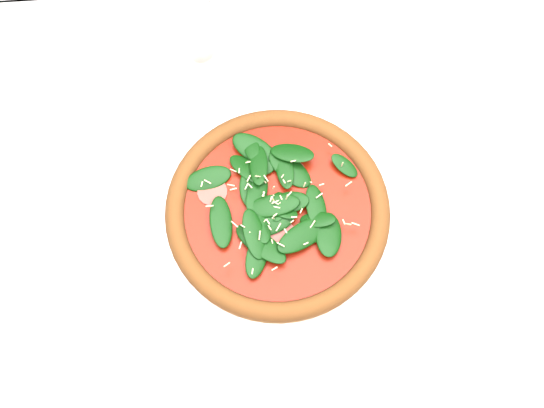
{
  "coord_description": "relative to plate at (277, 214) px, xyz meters",
  "views": [
    {
      "loc": [
        -0.1,
        -0.25,
        1.51
      ],
      "look_at": [
        -0.08,
        0.03,
        0.77
      ],
      "focal_mm": 40.0,
      "sensor_mm": 36.0,
      "label": 1
    }
  ],
  "objects": [
    {
      "name": "wine_glass",
      "position": [
        -0.09,
        0.2,
        0.13
      ],
      "size": [
        0.08,
        0.08,
        0.19
      ],
      "color": "white",
      "rests_on": "dining_table"
    },
    {
      "name": "pizza",
      "position": [
        0.0,
        -0.0,
        0.02
      ],
      "size": [
        0.3,
        0.3,
        0.04
      ],
      "rotation": [
        0.0,
        0.0,
        -0.04
      ],
      "color": "#A26027",
      "rests_on": "plate"
    },
    {
      "name": "dining_table",
      "position": [
        0.07,
        -0.02,
        -0.11
      ],
      "size": [
        1.21,
        0.81,
        0.75
      ],
      "color": "white",
      "rests_on": "ground"
    },
    {
      "name": "ground",
      "position": [
        0.07,
        -0.02,
        -0.76
      ],
      "size": [
        6.0,
        6.0,
        0.0
      ],
      "primitive_type": "plane",
      "color": "brown",
      "rests_on": "ground"
    },
    {
      "name": "plate",
      "position": [
        0.0,
        0.0,
        0.0
      ],
      "size": [
        0.34,
        0.34,
        0.01
      ],
      "color": "white",
      "rests_on": "dining_table"
    }
  ]
}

